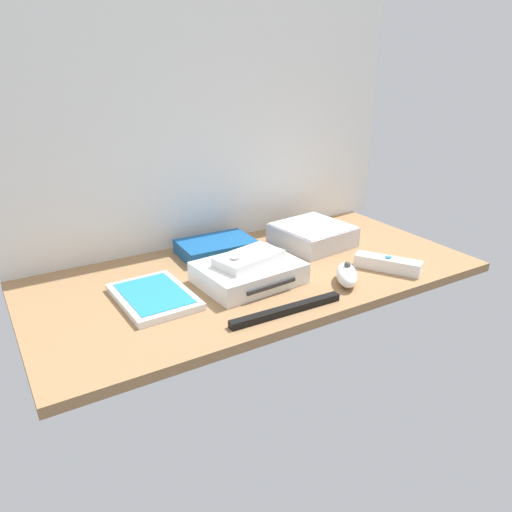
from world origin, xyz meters
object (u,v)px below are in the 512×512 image
(mini_computer, at_px, (312,235))
(network_router, at_px, (216,247))
(game_console, at_px, (249,273))
(remote_nunchuk, at_px, (347,275))
(game_case, at_px, (154,296))
(remote_wand, at_px, (388,264))
(sensor_bar, at_px, (287,310))
(remote_classic_pad, at_px, (249,258))

(mini_computer, relative_size, network_router, 1.02)
(game_console, bearing_deg, remote_nunchuk, -37.31)
(game_case, distance_m, remote_wand, 0.52)
(network_router, distance_m, remote_wand, 0.41)
(game_console, xyz_separation_m, sensor_bar, (-0.01, -0.16, -0.01))
(remote_wand, distance_m, remote_nunchuk, 0.13)
(remote_nunchuk, bearing_deg, game_case, -165.27)
(game_console, bearing_deg, mini_computer, 19.52)
(game_console, height_order, sensor_bar, game_console)
(sensor_bar, bearing_deg, network_router, 87.38)
(network_router, xyz_separation_m, remote_classic_pad, (-0.01, -0.18, 0.04))
(network_router, xyz_separation_m, remote_wand, (0.29, -0.29, -0.00))
(mini_computer, distance_m, sensor_bar, 0.38)
(mini_computer, bearing_deg, game_console, -156.40)
(mini_computer, xyz_separation_m, game_case, (-0.46, -0.09, -0.02))
(remote_wand, distance_m, sensor_bar, 0.32)
(mini_computer, relative_size, remote_classic_pad, 1.19)
(remote_nunchuk, height_order, sensor_bar, remote_nunchuk)
(remote_wand, bearing_deg, game_case, 133.80)
(game_console, height_order, remote_nunchuk, remote_nunchuk)
(network_router, bearing_deg, mini_computer, -14.51)
(game_case, xyz_separation_m, sensor_bar, (0.20, -0.18, -0.00))
(mini_computer, bearing_deg, network_router, 163.58)
(remote_wand, bearing_deg, remote_classic_pad, 128.23)
(game_console, relative_size, mini_computer, 1.18)
(network_router, relative_size, remote_nunchuk, 1.72)
(remote_wand, bearing_deg, game_console, 128.75)
(network_router, distance_m, sensor_bar, 0.34)
(remote_classic_pad, bearing_deg, network_router, 72.83)
(game_console, bearing_deg, remote_classic_pad, 56.93)
(remote_wand, bearing_deg, mini_computer, 70.66)
(remote_nunchuk, distance_m, remote_classic_pad, 0.21)
(remote_wand, height_order, remote_classic_pad, remote_classic_pad)
(game_case, relative_size, network_router, 1.06)
(game_console, bearing_deg, game_case, 168.96)
(game_console, distance_m, remote_wand, 0.32)
(network_router, height_order, sensor_bar, network_router)
(mini_computer, relative_size, remote_nunchuk, 1.75)
(game_console, distance_m, mini_computer, 0.28)
(game_case, xyz_separation_m, remote_nunchuk, (0.38, -0.14, 0.01))
(game_case, bearing_deg, remote_classic_pad, -8.16)
(game_console, relative_size, sensor_bar, 0.92)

